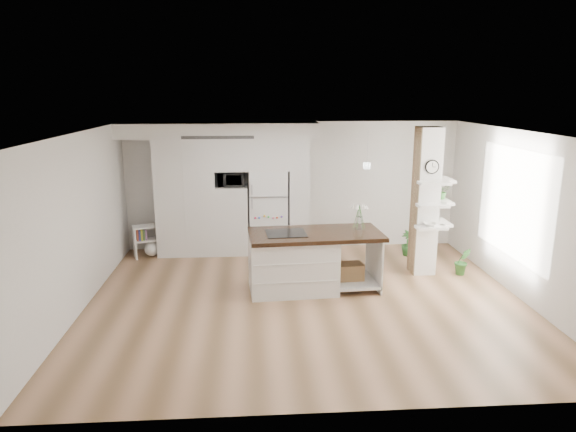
# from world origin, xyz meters

# --- Properties ---
(floor) EXTENTS (7.00, 6.00, 0.01)m
(floor) POSITION_xyz_m (0.00, 0.00, 0.00)
(floor) COLOR tan
(floor) RESTS_ON ground
(room) EXTENTS (7.04, 6.04, 2.72)m
(room) POSITION_xyz_m (0.00, 0.00, 1.86)
(room) COLOR white
(room) RESTS_ON ground
(cabinet_wall) EXTENTS (4.00, 0.71, 2.70)m
(cabinet_wall) POSITION_xyz_m (-1.45, 2.67, 1.51)
(cabinet_wall) COLOR white
(cabinet_wall) RESTS_ON floor
(refrigerator) EXTENTS (0.78, 0.69, 1.75)m
(refrigerator) POSITION_xyz_m (-0.53, 2.68, 0.88)
(refrigerator) COLOR white
(refrigerator) RESTS_ON floor
(column) EXTENTS (0.69, 0.90, 2.70)m
(column) POSITION_xyz_m (2.38, 1.13, 1.35)
(column) COLOR silver
(column) RESTS_ON floor
(window) EXTENTS (0.00, 2.40, 2.40)m
(window) POSITION_xyz_m (3.48, 0.30, 1.50)
(window) COLOR white
(window) RESTS_ON room
(pendant_light) EXTENTS (0.12, 0.12, 0.10)m
(pendant_light) POSITION_xyz_m (1.70, 0.15, 2.12)
(pendant_light) COLOR white
(pendant_light) RESTS_ON room
(kitchen_island) EXTENTS (2.29, 1.20, 1.57)m
(kitchen_island) POSITION_xyz_m (-0.06, 0.50, 0.52)
(kitchen_island) COLOR white
(kitchen_island) RESTS_ON floor
(bookshelf) EXTENTS (0.63, 0.49, 0.66)m
(bookshelf) POSITION_xyz_m (-2.98, 2.51, 0.29)
(bookshelf) COLOR white
(bookshelf) RESTS_ON floor
(floor_plant_a) EXTENTS (0.29, 0.24, 0.52)m
(floor_plant_a) POSITION_xyz_m (3.00, 1.01, 0.26)
(floor_plant_a) COLOR #2F6D2B
(floor_plant_a) RESTS_ON floor
(floor_plant_b) EXTENTS (0.39, 0.39, 0.53)m
(floor_plant_b) POSITION_xyz_m (2.35, 2.20, 0.26)
(floor_plant_b) COLOR #2F6D2B
(floor_plant_b) RESTS_ON floor
(microwave) EXTENTS (0.54, 0.37, 0.30)m
(microwave) POSITION_xyz_m (-1.27, 2.62, 1.57)
(microwave) COLOR #2D2D2D
(microwave) RESTS_ON cabinet_wall
(shelf_plant) EXTENTS (0.27, 0.23, 0.30)m
(shelf_plant) POSITION_xyz_m (2.63, 1.30, 1.52)
(shelf_plant) COLOR #2F6D2B
(shelf_plant) RESTS_ON column
(decor_bowl) EXTENTS (0.22, 0.22, 0.05)m
(decor_bowl) POSITION_xyz_m (2.30, 0.90, 1.00)
(decor_bowl) COLOR white
(decor_bowl) RESTS_ON column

